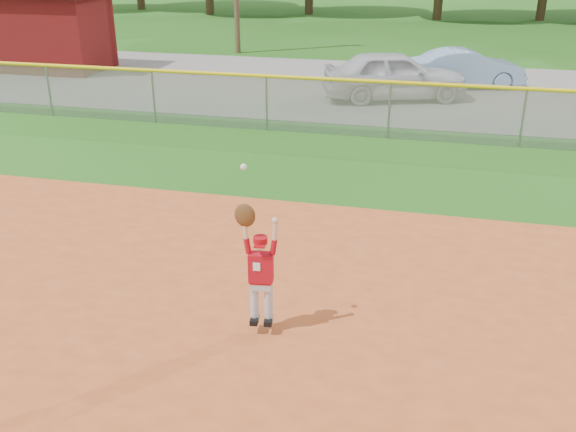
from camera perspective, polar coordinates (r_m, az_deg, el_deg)
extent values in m
plane|color=#205713|center=(8.39, 2.12, -12.61)|extent=(120.00, 120.00, 0.00)
cube|color=slate|center=(23.21, 10.28, 11.01)|extent=(44.00, 10.00, 0.03)
imported|color=silver|center=(21.52, 9.46, 12.26)|extent=(4.97, 3.26, 1.57)
imported|color=#83A4C3|center=(23.93, 15.55, 12.54)|extent=(4.16, 2.40, 1.30)
cube|color=#510B0B|center=(27.67, -19.92, 15.01)|extent=(3.66, 2.75, 2.86)
cube|color=gray|center=(17.21, 8.99, 9.23)|extent=(40.00, 0.03, 1.50)
cylinder|color=yellow|center=(17.05, 9.15, 11.67)|extent=(40.00, 0.10, 0.10)
cylinder|color=gray|center=(20.55, -20.46, 10.39)|extent=(0.06, 0.06, 1.50)
cylinder|color=gray|center=(18.92, -11.86, 10.32)|extent=(0.06, 0.06, 1.50)
cylinder|color=gray|center=(17.78, -1.92, 9.96)|extent=(0.06, 0.06, 1.50)
cylinder|color=gray|center=(17.21, 8.99, 9.23)|extent=(0.06, 0.06, 1.50)
cylinder|color=gray|center=(17.29, 20.15, 8.13)|extent=(0.06, 0.06, 1.50)
cylinder|color=silver|center=(8.65, -2.99, -7.81)|extent=(0.13, 0.13, 0.53)
cylinder|color=silver|center=(8.63, -1.73, -7.89)|extent=(0.13, 0.13, 0.53)
cube|color=black|center=(8.74, -2.99, -9.19)|extent=(0.13, 0.22, 0.07)
cube|color=black|center=(8.72, -1.74, -9.27)|extent=(0.13, 0.22, 0.07)
cube|color=silver|center=(8.49, -2.40, -6.15)|extent=(0.29, 0.18, 0.11)
cube|color=maroon|center=(8.46, -2.40, -5.78)|extent=(0.30, 0.19, 0.04)
cube|color=#A60B19|center=(8.36, -2.43, -4.58)|extent=(0.34, 0.21, 0.40)
cube|color=white|center=(8.26, -2.81, -4.54)|extent=(0.10, 0.02, 0.12)
sphere|color=beige|center=(8.20, -2.47, -2.47)|extent=(0.20, 0.20, 0.18)
cylinder|color=#A80A12|center=(8.18, -2.47, -2.14)|extent=(0.21, 0.21, 0.08)
cube|color=#A80A12|center=(8.11, -2.57, -2.66)|extent=(0.15, 0.12, 0.02)
cylinder|color=#A60B19|center=(8.24, -3.63, -2.64)|extent=(0.11, 0.09, 0.22)
cylinder|color=beige|center=(8.15, -3.81, -1.24)|extent=(0.09, 0.07, 0.24)
ellipsoid|color=#4C2D14|center=(8.07, -3.85, 0.05)|extent=(0.29, 0.16, 0.32)
sphere|color=white|center=(7.83, -3.98, 4.37)|extent=(0.09, 0.09, 0.08)
cylinder|color=#A60B19|center=(8.20, -1.29, -2.76)|extent=(0.11, 0.09, 0.22)
cylinder|color=beige|center=(8.10, -1.16, -1.36)|extent=(0.09, 0.07, 0.24)
sphere|color=beige|center=(8.04, -1.17, -0.41)|extent=(0.09, 0.09, 0.08)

